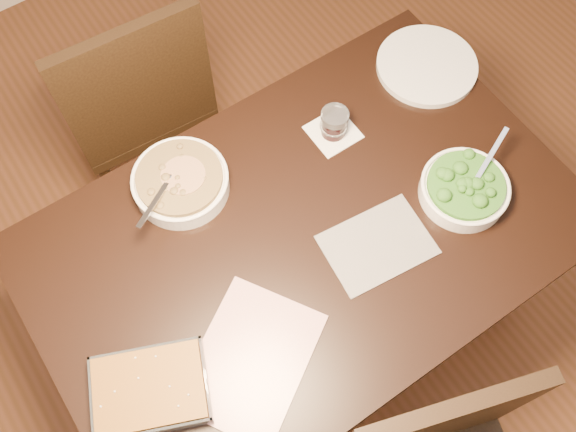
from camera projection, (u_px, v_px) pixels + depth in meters
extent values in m
plane|color=#472814|center=(301.00, 320.00, 2.32)|extent=(4.00, 4.00, 0.00)
cube|color=black|center=(306.00, 237.00, 1.67)|extent=(1.40, 0.90, 0.04)
cube|color=black|center=(306.00, 248.00, 1.73)|extent=(1.26, 0.76, 0.08)
cylinder|color=black|center=(531.00, 274.00, 2.02)|extent=(0.07, 0.07, 0.71)
cylinder|color=black|center=(71.00, 299.00, 1.99)|extent=(0.07, 0.07, 0.71)
cylinder|color=black|center=(386.00, 113.00, 2.29)|extent=(0.07, 0.07, 0.71)
cube|color=#9F2D34|center=(251.00, 360.00, 1.50)|extent=(0.42, 0.39, 0.01)
cube|color=#23242A|center=(377.00, 245.00, 1.63)|extent=(0.29, 0.22, 0.00)
cube|color=white|center=(333.00, 132.00, 1.78)|extent=(0.13, 0.13, 0.00)
cylinder|color=white|center=(181.00, 183.00, 1.69)|extent=(0.25, 0.25, 0.05)
torus|color=white|center=(180.00, 178.00, 1.66)|extent=(0.26, 0.26, 0.01)
cylinder|color=#3D2A10|center=(179.00, 177.00, 1.66)|extent=(0.23, 0.23, 0.02)
cube|color=silver|center=(167.00, 200.00, 1.61)|extent=(0.14, 0.11, 0.05)
cylinder|color=#6C2109|center=(183.00, 175.00, 1.65)|extent=(0.12, 0.12, 0.00)
cylinder|color=white|center=(463.00, 190.00, 1.68)|extent=(0.23, 0.23, 0.04)
torus|color=white|center=(466.00, 186.00, 1.66)|extent=(0.23, 0.23, 0.01)
cylinder|color=#205313|center=(466.00, 185.00, 1.65)|extent=(0.20, 0.20, 0.02)
cube|color=silver|center=(480.00, 162.00, 1.67)|extent=(0.15, 0.07, 0.05)
cube|color=silver|center=(152.00, 391.00, 1.47)|extent=(0.32, 0.28, 0.01)
cube|color=#52340B|center=(150.00, 389.00, 1.45)|extent=(0.30, 0.26, 0.04)
cube|color=silver|center=(146.00, 350.00, 1.49)|extent=(0.24, 0.11, 0.04)
cube|color=silver|center=(154.00, 432.00, 1.41)|extent=(0.24, 0.11, 0.04)
cube|color=silver|center=(206.00, 378.00, 1.46)|extent=(0.08, 0.18, 0.04)
cube|color=silver|center=(93.00, 401.00, 1.44)|extent=(0.08, 0.18, 0.04)
cylinder|color=black|center=(334.00, 125.00, 1.76)|extent=(0.07, 0.07, 0.06)
cylinder|color=silver|center=(335.00, 116.00, 1.72)|extent=(0.08, 0.08, 0.02)
cylinder|color=silver|center=(427.00, 66.00, 1.88)|extent=(0.29, 0.29, 0.02)
cylinder|color=black|center=(463.00, 432.00, 1.95)|extent=(0.04, 0.04, 0.43)
cube|color=black|center=(437.00, 423.00, 1.49)|extent=(0.43, 0.17, 0.47)
cube|color=black|center=(129.00, 94.00, 2.20)|extent=(0.48, 0.48, 0.04)
cylinder|color=black|center=(168.00, 76.00, 2.53)|extent=(0.04, 0.04, 0.44)
cylinder|color=black|center=(214.00, 149.00, 2.38)|extent=(0.04, 0.04, 0.44)
cylinder|color=black|center=(75.00, 118.00, 2.44)|extent=(0.04, 0.04, 0.44)
cylinder|color=black|center=(117.00, 196.00, 2.30)|extent=(0.04, 0.04, 0.44)
cube|color=black|center=(139.00, 89.00, 1.89)|extent=(0.45, 0.07, 0.49)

